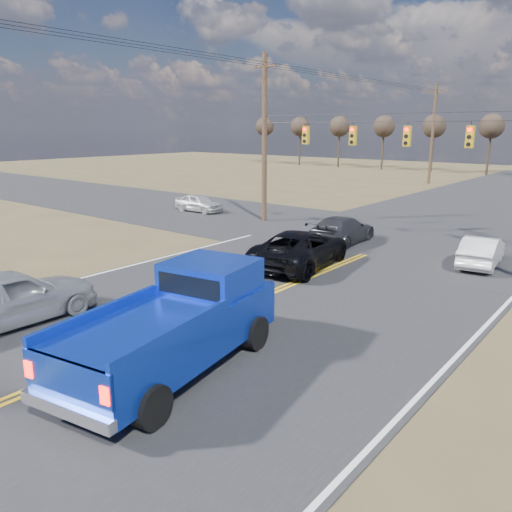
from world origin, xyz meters
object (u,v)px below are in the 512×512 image
Objects in this scene: pickup_truck at (178,324)px; silver_suv at (10,297)px; white_car_queue at (482,251)px; black_suv at (301,249)px; cross_car_west at (199,203)px; dgrey_car_queue at (342,230)px.

pickup_truck is 6.09m from silver_suv.
silver_suv is 1.28× the size of white_car_queue.
pickup_truck is 1.70× the size of white_car_queue.
black_suv is at bearing 33.27° from white_car_queue.
white_car_queue is (2.98, 14.45, -0.51)m from pickup_truck.
silver_suv is 20.88m from cross_car_west.
white_car_queue is 6.72m from dgrey_car_queue.
black_suv is 1.16× the size of dgrey_car_queue.
white_car_queue is (8.94, 15.68, -0.21)m from silver_suv.
cross_car_west is (-13.53, 7.30, -0.15)m from black_suv.
black_suv is 4.99m from dgrey_car_queue.
dgrey_car_queue is at bearing -89.11° from black_suv.
dgrey_car_queue is (-0.83, 4.92, -0.08)m from black_suv.
pickup_truck is 14.76m from white_car_queue.
black_suv reaches higher than cross_car_west.
dgrey_car_queue is 1.30× the size of cross_car_west.
silver_suv is 1.04× the size of dgrey_car_queue.
white_car_queue is at bearing -98.36° from cross_car_west.
silver_suv is 1.36× the size of cross_car_west.
silver_suv is at bearing 77.41° from dgrey_car_queue.
dgrey_car_queue is (-3.74, 14.45, -0.45)m from pickup_truck.
white_car_queue is at bearing -119.37° from silver_suv.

